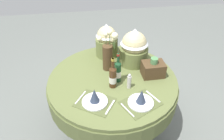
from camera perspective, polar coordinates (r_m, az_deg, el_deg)
The scene contains 11 objects.
ground at distance 2.76m, azimuth 0.12°, elevation -14.21°, with size 8.00×8.00×0.00m, color slate.
dining_table at distance 2.34m, azimuth 0.13°, elevation -4.96°, with size 1.40×1.40×0.74m.
place_setting_left at distance 1.94m, azimuth -4.73°, elevation -7.83°, with size 0.43×0.40×0.16m.
place_setting_right at distance 1.94m, azimuth 7.91°, elevation -8.01°, with size 0.42×0.38×0.16m.
flower_vase at distance 2.26m, azimuth -1.03°, elevation 4.87°, with size 0.20×0.20×0.48m.
wine_bottle_left at distance 2.13m, azimuth 1.61°, elevation -0.31°, with size 0.07×0.07×0.33m.
wine_bottle_right at distance 2.06m, azimuth 0.22°, elevation -1.80°, with size 0.07×0.07×0.34m.
pepper_mill at distance 2.08m, azimuth 4.71°, elevation -3.12°, with size 0.04×0.04×0.17m.
gift_tub_back_centre at distance 2.52m, azimuth -1.48°, elevation 8.40°, with size 0.27×0.27×0.41m.
gift_tub_back_right at distance 2.38m, azimuth 6.02°, elevation 6.61°, with size 0.33×0.33×0.43m.
woven_basket_side_right at distance 2.27m, azimuth 11.12°, elevation 0.34°, with size 0.23×0.17×0.22m.
Camera 1 is at (-0.28, -1.73, 2.13)m, focal length 33.56 mm.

